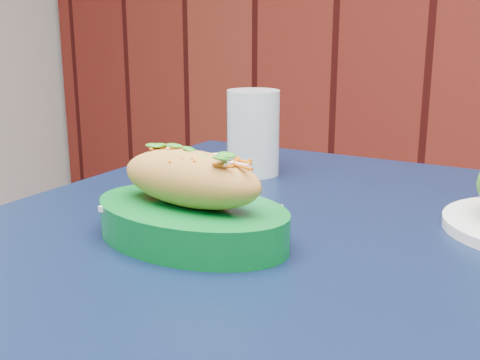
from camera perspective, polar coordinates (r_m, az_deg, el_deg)
The scene contains 3 objects.
cafe_table at distance 0.71m, azimuth 7.64°, elevation -11.60°, with size 0.84×0.84×0.75m.
banh_mi_basket at distance 0.64m, azimuth -4.68°, elevation -2.35°, with size 0.23×0.15×0.11m.
water_glass at distance 0.92m, azimuth 1.26°, elevation 4.51°, with size 0.08×0.08×0.13m, color silver.
Camera 1 is at (0.26, 0.58, 0.98)m, focal length 45.00 mm.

